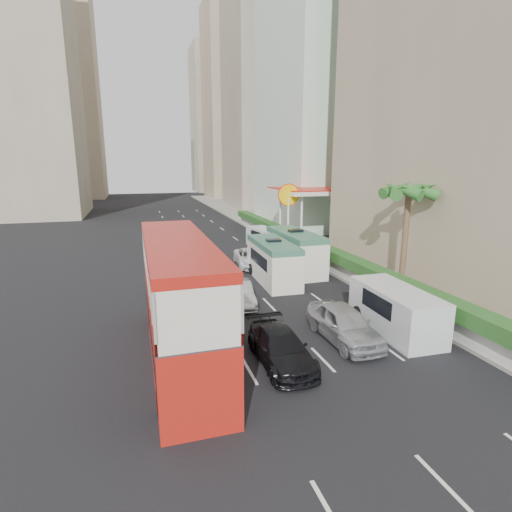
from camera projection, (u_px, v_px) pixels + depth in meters
name	position (u px, v px, depth m)	size (l,w,h in m)	color
ground_plane	(311.00, 339.00, 18.68)	(200.00, 200.00, 0.00)	black
double_decker_bus	(180.00, 300.00, 16.42)	(2.50, 11.00, 5.06)	red
car_silver_lane_a	(239.00, 305.00, 23.22)	(1.43, 4.11, 1.35)	#B5B7BC
car_silver_lane_b	(343.00, 340.00, 18.52)	(1.95, 4.85, 1.65)	#B5B7BC
car_black	(281.00, 363.00, 16.42)	(1.91, 4.69, 1.36)	black
van_asset	(251.00, 266.00, 31.99)	(2.25, 4.88, 1.35)	silver
minibus_near	(273.00, 261.00, 27.55)	(2.13, 6.38, 2.83)	silver
minibus_far	(295.00, 251.00, 30.32)	(2.26, 6.79, 3.01)	silver
panel_van_near	(395.00, 310.00, 19.36)	(2.14, 5.36, 2.14)	silver
panel_van_far	(264.00, 238.00, 38.93)	(1.85, 4.63, 1.85)	silver
sidewalk	(291.00, 236.00, 44.52)	(6.00, 120.00, 0.18)	#99968C
kerb_wall	(309.00, 254.00, 33.34)	(0.30, 44.00, 1.00)	silver
hedge	(310.00, 244.00, 33.14)	(1.10, 44.00, 0.70)	#2D6626
palm_tree	(405.00, 243.00, 23.85)	(0.36, 0.36, 6.40)	brown
shell_station	(308.00, 214.00, 42.33)	(6.50, 8.00, 5.50)	silver
tower_mid	(273.00, 68.00, 72.21)	(16.00, 16.00, 50.00)	tan
tower_far_a	(235.00, 104.00, 94.98)	(14.00, 14.00, 44.00)	tan
tower_far_b	(217.00, 121.00, 115.95)	(14.00, 14.00, 40.00)	tan
tower_left_a	(4.00, 35.00, 57.33)	(18.00, 18.00, 52.00)	tan
tower_left_b	(62.00, 97.00, 91.21)	(16.00, 16.00, 46.00)	tan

